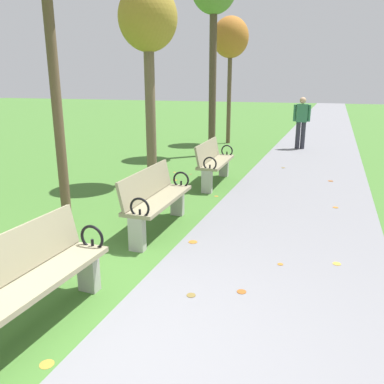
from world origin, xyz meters
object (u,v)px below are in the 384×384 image
park_bench_1 (29,279)px  pedestrian_walking (301,120)px  park_bench_3 (214,161)px  tree_3 (148,25)px  tree_5 (231,39)px  park_bench_2 (156,198)px

park_bench_1 → pedestrian_walking: pedestrian_walking is taller
park_bench_3 → pedestrian_walking: pedestrian_walking is taller
park_bench_3 → tree_3: (-1.26, -0.38, 2.68)m
tree_3 → pedestrian_walking: bearing=65.0°
tree_3 → pedestrian_walking: size_ratio=2.42×
tree_3 → tree_5: (0.08, 6.07, 0.30)m
park_bench_1 → tree_3: tree_3 is taller
park_bench_3 → tree_5: (-1.18, 5.68, 2.98)m
park_bench_3 → pedestrian_walking: 5.36m
park_bench_1 → tree_5: (-1.18, 11.12, 2.98)m
tree_3 → park_bench_1: bearing=-76.0°
tree_5 → pedestrian_walking: size_ratio=2.58×
tree_5 → park_bench_1: bearing=-83.9°
park_bench_2 → park_bench_3: size_ratio=1.00×
park_bench_1 → park_bench_3: size_ratio=0.99×
park_bench_2 → park_bench_3: (0.00, 2.89, 0.00)m
park_bench_1 → tree_5: bearing=96.1°
park_bench_2 → pedestrian_walking: bearing=80.6°
tree_5 → park_bench_2: bearing=-82.1°
park_bench_2 → park_bench_1: bearing=-90.0°
tree_3 → pedestrian_walking: (2.59, 5.56, -2.24)m
park_bench_1 → pedestrian_walking: size_ratio=0.99×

